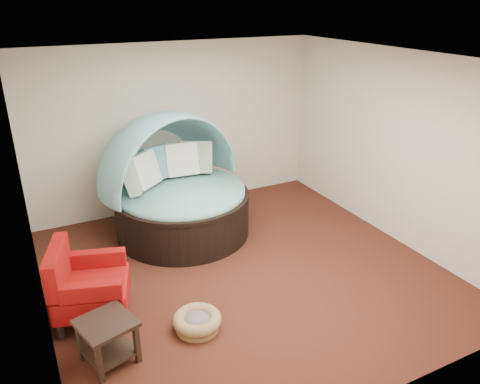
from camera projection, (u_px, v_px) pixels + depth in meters
name	position (u px, v px, depth m)	size (l,w,h in m)	color
floor	(244.00, 271.00, 6.38)	(5.00, 5.00, 0.00)	#4D2216
wall_back	(176.00, 128.00, 7.89)	(5.00, 5.00, 0.00)	beige
wall_front	(385.00, 274.00, 3.78)	(5.00, 5.00, 0.00)	beige
wall_left	(28.00, 214.00, 4.80)	(5.00, 5.00, 0.00)	beige
wall_right	(395.00, 147.00, 6.87)	(5.00, 5.00, 0.00)	beige
ceiling	(245.00, 59.00, 5.28)	(5.00, 5.00, 0.00)	white
canopy_daybed	(176.00, 179.00, 7.13)	(2.62, 2.58, 1.89)	black
pet_basket	(197.00, 321.00, 5.24)	(0.69, 0.69, 0.19)	olive
red_armchair	(86.00, 285.00, 5.30)	(1.01, 1.01, 0.95)	black
side_table	(108.00, 336.00, 4.70)	(0.63, 0.63, 0.49)	black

